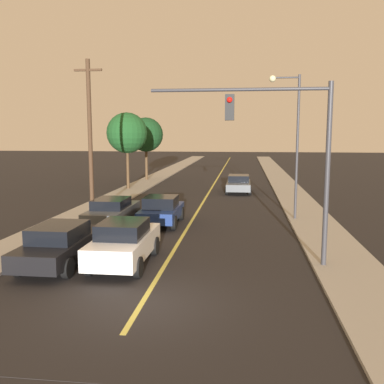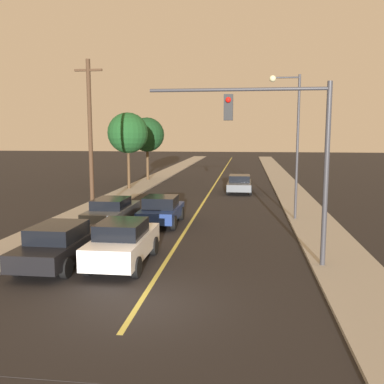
{
  "view_description": "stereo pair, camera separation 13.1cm",
  "coord_description": "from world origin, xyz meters",
  "px_view_note": "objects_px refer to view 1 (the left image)",
  "views": [
    {
      "loc": [
        2.82,
        -11.38,
        4.8
      ],
      "look_at": [
        0.0,
        11.67,
        1.6
      ],
      "focal_mm": 40.0,
      "sensor_mm": 36.0,
      "label": 1
    },
    {
      "loc": [
        2.95,
        -11.36,
        4.8
      ],
      "look_at": [
        0.0,
        11.67,
        1.6
      ],
      "focal_mm": 40.0,
      "sensor_mm": 36.0,
      "label": 2
    }
  ],
  "objects_px": {
    "utility_pole_left": "(90,135)",
    "tree_left_far": "(146,135)",
    "car_near_lane_front": "(124,242)",
    "car_outer_lane_front": "(61,243)",
    "car_far_oncoming": "(239,184)",
    "tree_left_near": "(127,133)",
    "car_outer_lane_second": "(112,212)",
    "traffic_signal_mast": "(284,140)",
    "car_near_lane_second": "(161,210)",
    "streetlamp_right": "(291,129)"
  },
  "relations": [
    {
      "from": "car_outer_lane_second",
      "to": "tree_left_near",
      "type": "xyz_separation_m",
      "value": [
        -3.2,
        14.55,
        4.02
      ]
    },
    {
      "from": "tree_left_near",
      "to": "car_near_lane_second",
      "type": "bearing_deg",
      "value": -67.65
    },
    {
      "from": "car_far_oncoming",
      "to": "car_outer_lane_second",
      "type": "bearing_deg",
      "value": 66.16
    },
    {
      "from": "car_outer_lane_second",
      "to": "traffic_signal_mast",
      "type": "height_order",
      "value": "traffic_signal_mast"
    },
    {
      "from": "car_near_lane_second",
      "to": "utility_pole_left",
      "type": "height_order",
      "value": "utility_pole_left"
    },
    {
      "from": "car_near_lane_front",
      "to": "car_outer_lane_front",
      "type": "xyz_separation_m",
      "value": [
        -2.34,
        -0.2,
        -0.06
      ]
    },
    {
      "from": "car_outer_lane_front",
      "to": "utility_pole_left",
      "type": "relative_size",
      "value": 0.56
    },
    {
      "from": "car_near_lane_front",
      "to": "utility_pole_left",
      "type": "distance_m",
      "value": 10.56
    },
    {
      "from": "tree_left_near",
      "to": "utility_pole_left",
      "type": "bearing_deg",
      "value": -84.59
    },
    {
      "from": "streetlamp_right",
      "to": "utility_pole_left",
      "type": "height_order",
      "value": "utility_pole_left"
    },
    {
      "from": "utility_pole_left",
      "to": "tree_left_near",
      "type": "height_order",
      "value": "utility_pole_left"
    },
    {
      "from": "utility_pole_left",
      "to": "tree_left_near",
      "type": "bearing_deg",
      "value": 95.41
    },
    {
      "from": "tree_left_far",
      "to": "traffic_signal_mast",
      "type": "bearing_deg",
      "value": -67.45
    },
    {
      "from": "car_near_lane_second",
      "to": "car_near_lane_front",
      "type": "bearing_deg",
      "value": -90.0
    },
    {
      "from": "car_outer_lane_second",
      "to": "tree_left_far",
      "type": "relative_size",
      "value": 0.74
    },
    {
      "from": "car_far_oncoming",
      "to": "utility_pole_left",
      "type": "height_order",
      "value": "utility_pole_left"
    },
    {
      "from": "car_near_lane_second",
      "to": "car_outer_lane_front",
      "type": "height_order",
      "value": "same"
    },
    {
      "from": "car_near_lane_second",
      "to": "tree_left_near",
      "type": "height_order",
      "value": "tree_left_near"
    },
    {
      "from": "car_outer_lane_front",
      "to": "streetlamp_right",
      "type": "relative_size",
      "value": 0.63
    },
    {
      "from": "traffic_signal_mast",
      "to": "streetlamp_right",
      "type": "bearing_deg",
      "value": 82.54
    },
    {
      "from": "utility_pole_left",
      "to": "tree_left_far",
      "type": "height_order",
      "value": "utility_pole_left"
    },
    {
      "from": "car_outer_lane_front",
      "to": "streetlamp_right",
      "type": "height_order",
      "value": "streetlamp_right"
    },
    {
      "from": "utility_pole_left",
      "to": "tree_left_near",
      "type": "xyz_separation_m",
      "value": [
        -1.11,
        11.74,
        0.14
      ]
    },
    {
      "from": "car_near_lane_front",
      "to": "car_far_oncoming",
      "type": "relative_size",
      "value": 0.96
    },
    {
      "from": "streetlamp_right",
      "to": "tree_left_near",
      "type": "height_order",
      "value": "streetlamp_right"
    },
    {
      "from": "car_near_lane_front",
      "to": "traffic_signal_mast",
      "type": "xyz_separation_m",
      "value": [
        5.69,
        0.53,
        3.72
      ]
    },
    {
      "from": "utility_pole_left",
      "to": "tree_left_near",
      "type": "relative_size",
      "value": 1.37
    },
    {
      "from": "tree_left_far",
      "to": "car_outer_lane_front",
      "type": "bearing_deg",
      "value": -83.43
    },
    {
      "from": "car_near_lane_front",
      "to": "car_outer_lane_front",
      "type": "distance_m",
      "value": 2.35
    },
    {
      "from": "car_near_lane_front",
      "to": "car_near_lane_second",
      "type": "height_order",
      "value": "car_near_lane_front"
    },
    {
      "from": "car_outer_lane_front",
      "to": "utility_pole_left",
      "type": "xyz_separation_m",
      "value": [
        -2.09,
        9.0,
        3.88
      ]
    },
    {
      "from": "car_outer_lane_front",
      "to": "tree_left_near",
      "type": "xyz_separation_m",
      "value": [
        -3.2,
        20.74,
        4.02
      ]
    },
    {
      "from": "car_near_lane_front",
      "to": "traffic_signal_mast",
      "type": "bearing_deg",
      "value": 5.28
    },
    {
      "from": "car_near_lane_front",
      "to": "tree_left_near",
      "type": "xyz_separation_m",
      "value": [
        -5.54,
        20.54,
        3.96
      ]
    },
    {
      "from": "car_near_lane_front",
      "to": "car_near_lane_second",
      "type": "bearing_deg",
      "value": 90.0
    },
    {
      "from": "car_outer_lane_second",
      "to": "streetlamp_right",
      "type": "relative_size",
      "value": 0.6
    },
    {
      "from": "car_near_lane_front",
      "to": "utility_pole_left",
      "type": "height_order",
      "value": "utility_pole_left"
    },
    {
      "from": "tree_left_far",
      "to": "utility_pole_left",
      "type": "bearing_deg",
      "value": -86.62
    },
    {
      "from": "car_near_lane_front",
      "to": "car_outer_lane_front",
      "type": "height_order",
      "value": "car_near_lane_front"
    },
    {
      "from": "car_far_oncoming",
      "to": "tree_left_far",
      "type": "xyz_separation_m",
      "value": [
        -9.41,
        7.49,
        3.92
      ]
    },
    {
      "from": "tree_left_near",
      "to": "tree_left_far",
      "type": "bearing_deg",
      "value": 89.96
    },
    {
      "from": "car_outer_lane_front",
      "to": "tree_left_far",
      "type": "xyz_separation_m",
      "value": [
        -3.2,
        27.74,
        3.85
      ]
    },
    {
      "from": "utility_pole_left",
      "to": "tree_left_far",
      "type": "bearing_deg",
      "value": 93.38
    },
    {
      "from": "tree_left_near",
      "to": "traffic_signal_mast",
      "type": "bearing_deg",
      "value": -60.72
    },
    {
      "from": "car_far_oncoming",
      "to": "streetlamp_right",
      "type": "xyz_separation_m",
      "value": [
        2.92,
        -11.07,
        4.3
      ]
    },
    {
      "from": "car_near_lane_front",
      "to": "car_outer_lane_front",
      "type": "bearing_deg",
      "value": -175.07
    },
    {
      "from": "car_far_oncoming",
      "to": "streetlamp_right",
      "type": "relative_size",
      "value": 0.59
    },
    {
      "from": "tree_left_near",
      "to": "car_near_lane_front",
      "type": "bearing_deg",
      "value": -74.92
    },
    {
      "from": "car_near_lane_front",
      "to": "car_far_oncoming",
      "type": "height_order",
      "value": "car_near_lane_front"
    },
    {
      "from": "car_near_lane_second",
      "to": "tree_left_far",
      "type": "relative_size",
      "value": 0.66
    }
  ]
}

